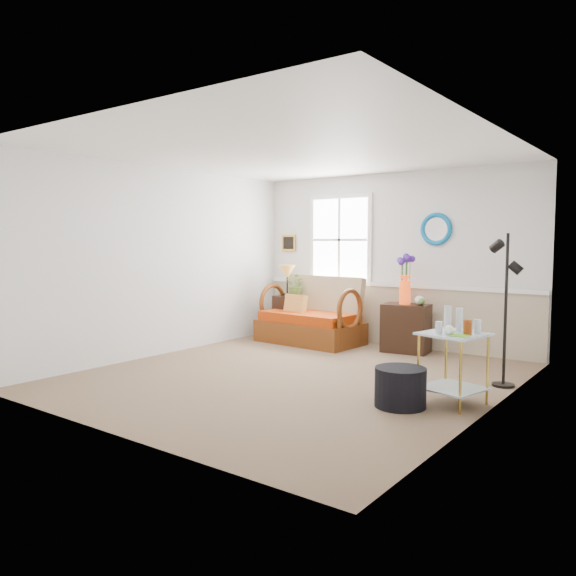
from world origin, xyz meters
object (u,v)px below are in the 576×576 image
Objects in this scene: loveseat at (310,310)px; floor_lamp at (506,311)px; ottoman at (400,387)px; cabinet at (406,328)px; lamp_stand at (289,316)px; side_table at (453,369)px.

floor_lamp reaches higher than loveseat.
cabinet is at bearing 113.70° from ottoman.
cabinet is 0.41× the size of floor_lamp.
side_table is (3.54, -2.11, 0.00)m from lamp_stand.
side_table is at bearing 46.37° from ottoman.
loveseat is at bearing 138.82° from ottoman.
side_table is at bearing -28.99° from loveseat.
loveseat is at bearing -179.55° from cabinet.
cabinet is 2.07m from floor_lamp.
side_table is (1.46, -2.11, 0.00)m from cabinet.
side_table is at bearing -82.18° from floor_lamp.
loveseat is 3.48m from ottoman.
loveseat is 3.32m from floor_lamp.
lamp_stand is (-0.56, 0.21, -0.17)m from loveseat.
cabinet is at bearing 124.68° from side_table.
loveseat is 3.21× the size of ottoman.
loveseat is 2.29× the size of cabinet.
lamp_stand is at bearing 163.27° from loveseat.
lamp_stand is 1.00× the size of cabinet.
ottoman is at bearing -93.00° from floor_lamp.
side_table is 1.42× the size of ottoman.
lamp_stand is at bearing -176.90° from floor_lamp.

